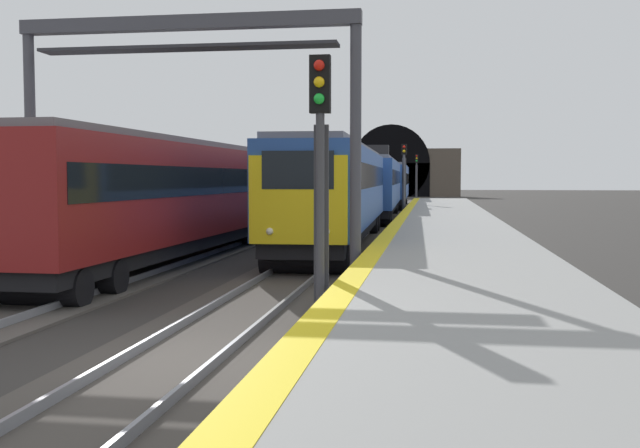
{
  "coord_description": "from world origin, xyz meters",
  "views": [
    {
      "loc": [
        -10.5,
        -3.83,
        2.81
      ],
      "look_at": [
        13.67,
        -0.13,
        1.27
      ],
      "focal_mm": 41.59,
      "sensor_mm": 36.0,
      "label": 1
    }
  ],
  "objects_px": {
    "train_main_approaching": "(376,185)",
    "overhead_signal_gantry": "(187,82)",
    "railway_signal_near": "(320,164)",
    "train_adjacent_platform": "(288,186)",
    "railway_signal_far": "(417,173)",
    "railway_signal_mid": "(404,174)"
  },
  "relations": [
    {
      "from": "train_main_approaching",
      "to": "overhead_signal_gantry",
      "type": "relative_size",
      "value": 6.87
    },
    {
      "from": "train_main_approaching",
      "to": "train_adjacent_platform",
      "type": "bearing_deg",
      "value": -35.1
    },
    {
      "from": "overhead_signal_gantry",
      "to": "railway_signal_near",
      "type": "bearing_deg",
      "value": -138.28
    },
    {
      "from": "railway_signal_near",
      "to": "train_main_approaching",
      "type": "bearing_deg",
      "value": -177.24
    },
    {
      "from": "railway_signal_near",
      "to": "railway_signal_mid",
      "type": "relative_size",
      "value": 0.98
    },
    {
      "from": "train_adjacent_platform",
      "to": "overhead_signal_gantry",
      "type": "distance_m",
      "value": 25.18
    },
    {
      "from": "train_main_approaching",
      "to": "railway_signal_near",
      "type": "xyz_separation_m",
      "value": [
        -36.52,
        -1.76,
        0.73
      ]
    },
    {
      "from": "train_adjacent_platform",
      "to": "railway_signal_far",
      "type": "relative_size",
      "value": 10.49
    },
    {
      "from": "train_main_approaching",
      "to": "overhead_signal_gantry",
      "type": "height_order",
      "value": "overhead_signal_gantry"
    },
    {
      "from": "railway_signal_near",
      "to": "railway_signal_far",
      "type": "relative_size",
      "value": 0.89
    },
    {
      "from": "railway_signal_far",
      "to": "overhead_signal_gantry",
      "type": "bearing_deg",
      "value": -3.22
    },
    {
      "from": "train_adjacent_platform",
      "to": "overhead_signal_gantry",
      "type": "bearing_deg",
      "value": -173.58
    },
    {
      "from": "railway_signal_mid",
      "to": "railway_signal_far",
      "type": "height_order",
      "value": "railway_signal_far"
    },
    {
      "from": "railway_signal_near",
      "to": "overhead_signal_gantry",
      "type": "distance_m",
      "value": 6.55
    },
    {
      "from": "train_adjacent_platform",
      "to": "railway_signal_far",
      "type": "xyz_separation_m",
      "value": [
        48.25,
        -6.46,
        1.11
      ]
    },
    {
      "from": "train_main_approaching",
      "to": "railway_signal_mid",
      "type": "distance_m",
      "value": 3.15
    },
    {
      "from": "train_main_approaching",
      "to": "train_adjacent_platform",
      "type": "relative_size",
      "value": 1.03
    },
    {
      "from": "overhead_signal_gantry",
      "to": "train_adjacent_platform",
      "type": "bearing_deg",
      "value": 5.39
    },
    {
      "from": "train_main_approaching",
      "to": "overhead_signal_gantry",
      "type": "distance_m",
      "value": 32.13
    },
    {
      "from": "railway_signal_near",
      "to": "overhead_signal_gantry",
      "type": "relative_size",
      "value": 0.57
    },
    {
      "from": "railway_signal_mid",
      "to": "railway_signal_far",
      "type": "xyz_separation_m",
      "value": [
        38.72,
        -0.0,
        0.37
      ]
    },
    {
      "from": "train_main_approaching",
      "to": "railway_signal_near",
      "type": "distance_m",
      "value": 36.57
    }
  ]
}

